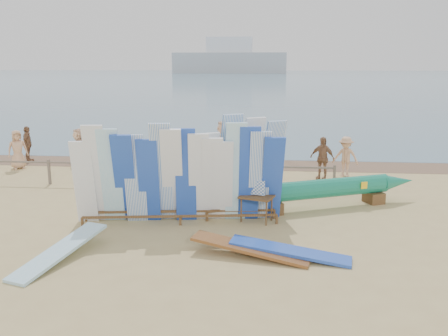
# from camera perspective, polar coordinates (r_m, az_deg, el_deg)

# --- Properties ---
(ground) EXTENTS (160.00, 160.00, 0.00)m
(ground) POSITION_cam_1_polar(r_m,az_deg,el_deg) (13.99, -10.47, -5.39)
(ground) COLOR tan
(ground) RESTS_ON ground
(ocean) EXTENTS (320.00, 240.00, 0.02)m
(ocean) POSITION_cam_1_polar(r_m,az_deg,el_deg) (140.90, 3.85, 10.83)
(ocean) COLOR slate
(ocean) RESTS_ON ground
(wet_sand_strip) EXTENTS (40.00, 2.60, 0.01)m
(wet_sand_strip) POSITION_cam_1_polar(r_m,az_deg,el_deg) (20.78, -5.15, 0.69)
(wet_sand_strip) COLOR brown
(wet_sand_strip) RESTS_ON ground
(distant_ship) EXTENTS (45.00, 8.00, 14.00)m
(distant_ship) POSITION_cam_1_polar(r_m,az_deg,el_deg) (193.43, 0.65, 12.90)
(distant_ship) COLOR #999EA3
(distant_ship) RESTS_ON ocean
(fence) EXTENTS (12.08, 0.08, 0.90)m
(fence) POSITION_cam_1_polar(r_m,az_deg,el_deg) (16.63, -7.79, -0.16)
(fence) COLOR #706254
(fence) RESTS_ON ground
(main_surfboard_rack) EXTENTS (5.61, 1.50, 2.78)m
(main_surfboard_rack) POSITION_cam_1_polar(r_m,az_deg,el_deg) (12.71, -5.35, -1.21)
(main_surfboard_rack) COLOR brown
(main_surfboard_rack) RESTS_ON ground
(side_surfboard_rack) EXTENTS (2.63, 1.89, 2.93)m
(side_surfboard_rack) POSITION_cam_1_polar(r_m,az_deg,el_deg) (13.38, 1.88, -0.10)
(side_surfboard_rack) COLOR brown
(side_surfboard_rack) RESTS_ON ground
(outrigger_canoe) EXTENTS (5.97, 2.98, 0.89)m
(outrigger_canoe) POSITION_cam_1_polar(r_m,az_deg,el_deg) (14.44, 12.11, -2.53)
(outrigger_canoe) COLOR brown
(outrigger_canoe) RESTS_ON ground
(vendor_table) EXTENTS (1.03, 0.86, 1.16)m
(vendor_table) POSITION_cam_1_polar(r_m,az_deg,el_deg) (13.02, 3.93, -4.79)
(vendor_table) COLOR brown
(vendor_table) RESTS_ON ground
(flat_board_c) EXTENTS (2.75, 1.18, 0.38)m
(flat_board_c) POSITION_cam_1_polar(r_m,az_deg,el_deg) (10.85, 3.16, -10.58)
(flat_board_c) COLOR brown
(flat_board_c) RESTS_ON ground
(flat_board_d) EXTENTS (2.75, 1.03, 0.32)m
(flat_board_d) POSITION_cam_1_polar(r_m,az_deg,el_deg) (10.89, 7.91, -10.60)
(flat_board_d) COLOR #244BB7
(flat_board_d) RESTS_ON ground
(flat_board_b) EXTENTS (1.34, 2.73, 0.42)m
(flat_board_b) POSITION_cam_1_polar(r_m,az_deg,el_deg) (11.28, -19.05, -10.37)
(flat_board_b) COLOR #8FCAE4
(flat_board_b) RESTS_ON ground
(beach_chair_left) EXTENTS (0.64, 0.66, 0.85)m
(beach_chair_left) POSITION_cam_1_polar(r_m,az_deg,el_deg) (17.26, -4.42, -0.92)
(beach_chair_left) COLOR red
(beach_chair_left) RESTS_ON ground
(beach_chair_right) EXTENTS (0.59, 0.61, 0.88)m
(beach_chair_right) POSITION_cam_1_polar(r_m,az_deg,el_deg) (17.25, -6.76, -0.94)
(beach_chair_right) COLOR red
(beach_chair_right) RESTS_ON ground
(stroller) EXTENTS (0.77, 0.96, 1.16)m
(stroller) POSITION_cam_1_polar(r_m,az_deg,el_deg) (16.91, 2.02, -0.41)
(stroller) COLOR red
(stroller) RESTS_ON ground
(beachgoer_0) EXTENTS (0.84, 0.77, 1.59)m
(beachgoer_0) POSITION_cam_1_polar(r_m,az_deg,el_deg) (21.09, -23.58, 2.06)
(beachgoer_0) COLOR tan
(beachgoer_0) RESTS_ON ground
(beachgoer_11) EXTENTS (1.14, 1.45, 1.54)m
(beachgoer_11) POSITION_cam_1_polar(r_m,az_deg,el_deg) (21.12, -17.09, 2.50)
(beachgoer_11) COLOR beige
(beachgoer_11) RESTS_ON ground
(beachgoer_5) EXTENTS (0.78, 1.78, 1.86)m
(beachgoer_5) POSITION_cam_1_polar(r_m,az_deg,el_deg) (20.29, -0.10, 3.12)
(beachgoer_5) COLOR beige
(beachgoer_5) RESTS_ON ground
(beachgoer_6) EXTENTS (0.84, 0.56, 1.56)m
(beachgoer_6) POSITION_cam_1_polar(r_m,az_deg,el_deg) (17.84, -0.23, 1.33)
(beachgoer_6) COLOR tan
(beachgoer_6) RESTS_ON ground
(beachgoer_8) EXTENTS (0.96, 0.96, 1.89)m
(beachgoer_8) POSITION_cam_1_polar(r_m,az_deg,el_deg) (16.73, 4.27, 1.10)
(beachgoer_8) COLOR beige
(beachgoer_8) RESTS_ON ground
(beachgoer_7) EXTENTS (0.66, 0.59, 1.59)m
(beachgoer_7) POSITION_cam_1_polar(r_m,az_deg,el_deg) (18.69, 3.56, 1.86)
(beachgoer_7) COLOR #8C6042
(beachgoer_7) RESTS_ON ground
(beachgoer_10) EXTENTS (1.02, 0.81, 1.60)m
(beachgoer_10) POSITION_cam_1_polar(r_m,az_deg,el_deg) (17.92, 11.73, 1.17)
(beachgoer_10) COLOR #8C6042
(beachgoer_10) RESTS_ON ground
(beachgoer_9) EXTENTS (1.07, 0.78, 1.53)m
(beachgoer_9) POSITION_cam_1_polar(r_m,az_deg,el_deg) (18.59, 14.42, 1.34)
(beachgoer_9) COLOR tan
(beachgoer_9) RESTS_ON ground
(beachgoer_extra_1) EXTENTS (0.58, 0.98, 1.57)m
(beachgoer_extra_1) POSITION_cam_1_polar(r_m,az_deg,el_deg) (22.38, -22.55, 2.67)
(beachgoer_extra_1) COLOR #8C6042
(beachgoer_extra_1) RESTS_ON ground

